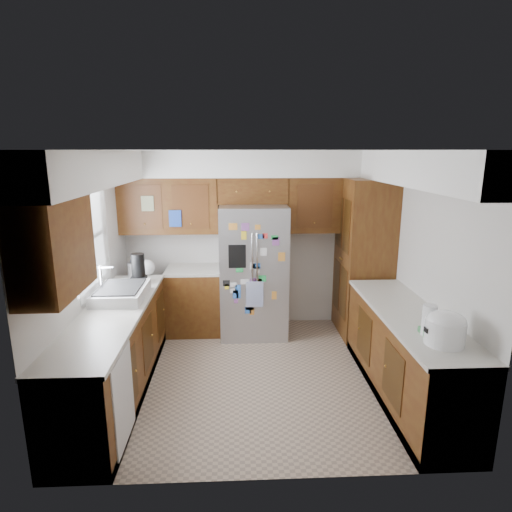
{
  "coord_description": "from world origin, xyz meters",
  "views": [
    {
      "loc": [
        -0.23,
        -4.41,
        2.49
      ],
      "look_at": [
        -0.0,
        0.35,
        1.32
      ],
      "focal_mm": 30.0,
      "sensor_mm": 36.0,
      "label": 1
    }
  ],
  "objects_px": {
    "rice_cooker": "(445,327)",
    "paper_towel": "(429,320)",
    "pantry": "(364,258)",
    "fridge": "(253,271)"
  },
  "relations": [
    {
      "from": "rice_cooker",
      "to": "paper_towel",
      "type": "distance_m",
      "value": 0.19
    },
    {
      "from": "pantry",
      "to": "fridge",
      "type": "xyz_separation_m",
      "value": [
        -1.5,
        0.05,
        -0.17
      ]
    },
    {
      "from": "pantry",
      "to": "paper_towel",
      "type": "bearing_deg",
      "value": -91.47
    },
    {
      "from": "pantry",
      "to": "rice_cooker",
      "type": "distance_m",
      "value": 2.34
    },
    {
      "from": "rice_cooker",
      "to": "paper_towel",
      "type": "height_order",
      "value": "rice_cooker"
    },
    {
      "from": "rice_cooker",
      "to": "paper_towel",
      "type": "relative_size",
      "value": 1.21
    },
    {
      "from": "pantry",
      "to": "rice_cooker",
      "type": "xyz_separation_m",
      "value": [
        -0.0,
        -2.34,
        -0.01
      ]
    },
    {
      "from": "pantry",
      "to": "paper_towel",
      "type": "height_order",
      "value": "pantry"
    },
    {
      "from": "pantry",
      "to": "rice_cooker",
      "type": "height_order",
      "value": "pantry"
    },
    {
      "from": "pantry",
      "to": "paper_towel",
      "type": "xyz_separation_m",
      "value": [
        -0.06,
        -2.15,
        -0.02
      ]
    }
  ]
}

